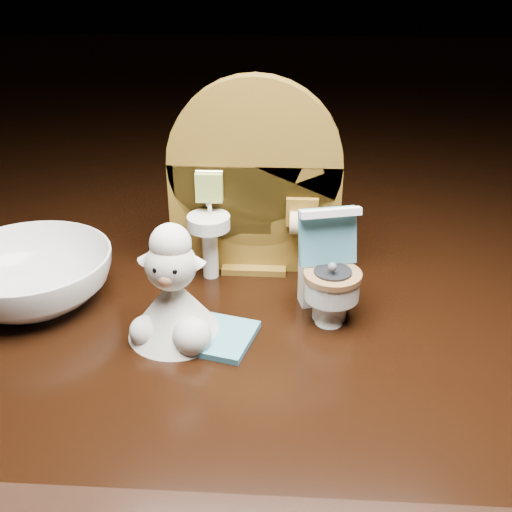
{
  "coord_description": "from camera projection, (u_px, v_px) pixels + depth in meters",
  "views": [
    {
      "loc": [
        0.03,
        -0.39,
        0.24
      ],
      "look_at": [
        0.01,
        -0.01,
        0.05
      ],
      "focal_mm": 45.0,
      "sensor_mm": 36.0,
      "label": 1
    }
  ],
  "objects": [
    {
      "name": "toilet_brush",
      "position": [
        330.0,
        307.0,
        0.44
      ],
      "size": [
        0.02,
        0.02,
        0.05
      ],
      "color": "white",
      "rests_on": "ground"
    },
    {
      "name": "toy_toilet",
      "position": [
        328.0,
        276.0,
        0.44
      ],
      "size": [
        0.04,
        0.05,
        0.08
      ],
      "rotation": [
        0.0,
        0.0,
        0.25
      ],
      "color": "white",
      "rests_on": "ground"
    },
    {
      "name": "plush_lamb",
      "position": [
        174.0,
        299.0,
        0.41
      ],
      "size": [
        0.06,
        0.06,
        0.08
      ],
      "rotation": [
        0.0,
        0.0,
        -0.07
      ],
      "color": "silver",
      "rests_on": "ground"
    },
    {
      "name": "ceramic_bowl",
      "position": [
        31.0,
        277.0,
        0.46
      ],
      "size": [
        0.15,
        0.15,
        0.04
      ],
      "primitive_type": "imported",
      "rotation": [
        0.0,
        0.0,
        -0.35
      ],
      "color": "white",
      "rests_on": "ground"
    },
    {
      "name": "backdrop_panel",
      "position": [
        254.0,
        189.0,
        0.48
      ],
      "size": [
        0.13,
        0.05,
        0.15
      ],
      "color": "brown",
      "rests_on": "ground"
    },
    {
      "name": "bath_mat",
      "position": [
        210.0,
        335.0,
        0.42
      ],
      "size": [
        0.07,
        0.06,
        0.0
      ],
      "primitive_type": "cube",
      "rotation": [
        0.0,
        0.0,
        -0.26
      ],
      "color": "teal",
      "rests_on": "ground"
    }
  ]
}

